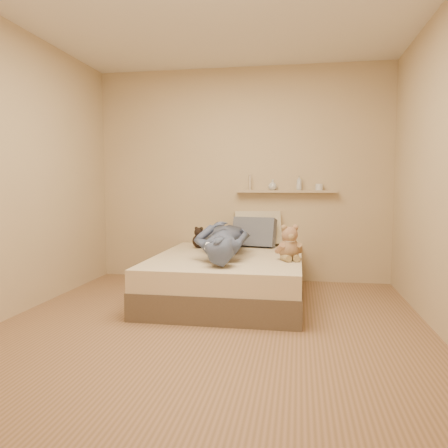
% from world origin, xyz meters
% --- Properties ---
extents(room, '(3.80, 3.80, 3.80)m').
position_xyz_m(room, '(0.00, 0.00, 1.30)').
color(room, '#946A4C').
rests_on(room, ground).
extents(bed, '(1.50, 1.90, 0.45)m').
position_xyz_m(bed, '(0.00, 0.93, 0.22)').
color(bed, brown).
rests_on(bed, floor).
extents(game_console, '(0.19, 0.09, 0.06)m').
position_xyz_m(game_console, '(-0.04, 0.40, 0.62)').
color(game_console, silver).
rests_on(game_console, bed).
extents(teddy_bear, '(0.28, 0.28, 0.35)m').
position_xyz_m(teddy_bear, '(0.62, 0.75, 0.59)').
color(teddy_bear, '#8F704E').
rests_on(teddy_bear, bed).
extents(dark_plush, '(0.16, 0.16, 0.25)m').
position_xyz_m(dark_plush, '(-0.42, 1.40, 0.56)').
color(dark_plush, black).
rests_on(dark_plush, bed).
extents(pillow_cream, '(0.60, 0.41, 0.43)m').
position_xyz_m(pillow_cream, '(0.22, 1.76, 0.65)').
color(pillow_cream, '#C1B899').
rests_on(pillow_cream, bed).
extents(pillow_grey, '(0.54, 0.33, 0.37)m').
position_xyz_m(pillow_grey, '(0.19, 1.62, 0.62)').
color(pillow_grey, slate).
rests_on(pillow_grey, bed).
extents(person, '(0.70, 1.55, 0.36)m').
position_xyz_m(person, '(-0.05, 0.90, 0.63)').
color(person, '#484D71').
rests_on(person, bed).
extents(wall_shelf, '(1.20, 0.12, 0.03)m').
position_xyz_m(wall_shelf, '(0.55, 1.84, 1.10)').
color(wall_shelf, tan).
rests_on(wall_shelf, wall_back).
extents(shelf_bottles, '(0.89, 0.13, 0.19)m').
position_xyz_m(shelf_bottles, '(0.57, 1.84, 1.18)').
color(shelf_bottles, white).
rests_on(shelf_bottles, wall_shelf).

